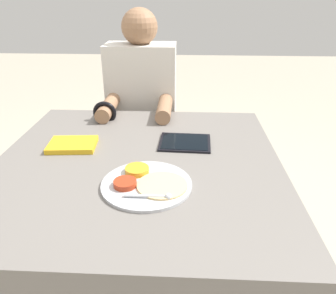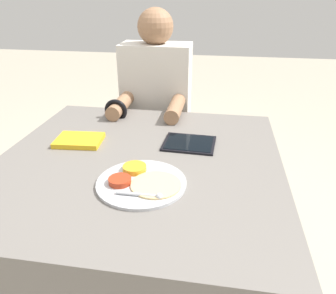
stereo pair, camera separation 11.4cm
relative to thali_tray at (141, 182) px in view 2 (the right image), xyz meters
name	(u,v)px [view 2 (the right image)]	position (x,y,z in m)	size (l,w,h in m)	color
dining_table	(142,237)	(-0.05, 0.16, -0.38)	(1.03, 1.04, 0.73)	slate
thali_tray	(141,182)	(0.00, 0.00, 0.00)	(0.29, 0.29, 0.03)	#B7BABF
red_notebook	(79,141)	(-0.32, 0.26, 0.00)	(0.19, 0.15, 0.02)	silver
tablet_device	(189,143)	(0.12, 0.31, 0.00)	(0.21, 0.18, 0.01)	black
person_diner	(157,127)	(-0.12, 0.85, -0.17)	(0.37, 0.47, 1.21)	black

